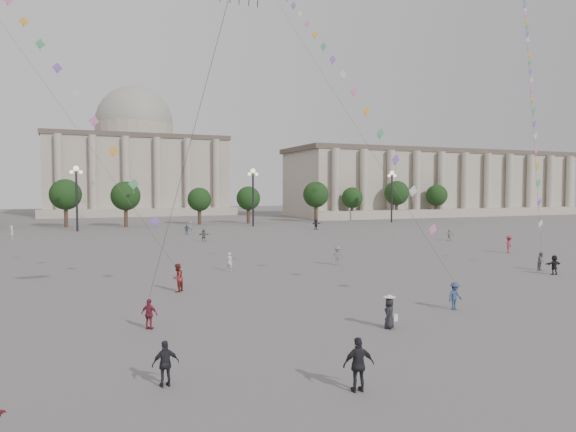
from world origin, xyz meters
name	(u,v)px	position (x,y,z in m)	size (l,w,h in m)	color
ground	(414,335)	(0.00, 0.00, 0.00)	(360.00, 360.00, 0.00)	#5A5755
hall_east	(436,183)	(75.00, 93.89, 8.43)	(84.00, 26.22, 17.20)	#A8A08D
hall_central	(136,163)	(0.00, 129.22, 14.23)	(48.30, 34.30, 35.50)	#A8A08D
tree_row	(164,197)	(0.00, 78.00, 5.39)	(137.12, 5.12, 8.00)	#38261C
lamp_post_mid_west	(76,186)	(-15.00, 70.00, 7.35)	(2.00, 0.90, 10.65)	#262628
lamp_post_mid_east	(253,186)	(15.00, 70.00, 7.35)	(2.00, 0.90, 10.65)	#262628
lamp_post_far_east	(392,187)	(45.00, 70.00, 7.35)	(2.00, 0.90, 10.65)	#262628
person_crowd_0	(187,230)	(0.34, 57.48, 0.77)	(0.90, 0.37, 1.53)	#324F71
person_crowd_3	(554,265)	(20.72, 10.05, 0.79)	(1.46, 0.46, 1.57)	black
person_crowd_4	(191,227)	(1.77, 61.53, 0.90)	(1.66, 0.53, 1.79)	silver
person_crowd_6	(338,256)	(6.95, 21.09, 0.86)	(1.11, 0.64, 1.73)	slate
person_crowd_7	(449,235)	(31.21, 35.40, 0.78)	(1.45, 0.46, 1.56)	#AFB0AC
person_crowd_8	(509,244)	(28.08, 22.00, 0.94)	(1.21, 0.70, 1.87)	maroon
person_crowd_9	(316,224)	(22.42, 58.55, 0.95)	(1.75, 0.56, 1.89)	black
person_crowd_10	(12,232)	(-23.26, 59.56, 0.92)	(0.67, 0.44, 1.83)	white
person_crowd_12	(204,235)	(0.55, 46.76, 0.79)	(1.47, 0.47, 1.59)	slate
person_crowd_13	(229,262)	(-2.95, 21.68, 0.78)	(0.57, 0.37, 1.55)	silver
tourist_0	(149,314)	(-11.42, 5.71, 0.75)	(0.88, 0.37, 1.50)	maroon
tourist_1	(359,365)	(-5.83, -4.90, 0.93)	(1.09, 0.45, 1.86)	black
tourist_4	(166,364)	(-11.80, -1.98, 0.81)	(0.94, 0.39, 1.61)	black
kite_flyer_0	(177,278)	(-8.53, 14.44, 0.95)	(0.92, 0.72, 1.89)	maroon
kite_flyer_1	(455,296)	(5.18, 3.36, 0.80)	(1.03, 0.59, 1.59)	navy
kite_flyer_2	(541,261)	(21.52, 12.02, 0.77)	(0.75, 0.58, 1.54)	#59595D
hat_person	(389,312)	(-0.45, 1.43, 0.82)	(0.88, 0.85, 1.69)	black
kite_train_mid	(294,13)	(7.88, 33.59, 26.37)	(5.75, 56.25, 73.75)	#3F3F3F
kite_train_east	(530,72)	(35.69, 26.84, 20.89)	(26.89, 27.59, 52.61)	#3F3F3F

